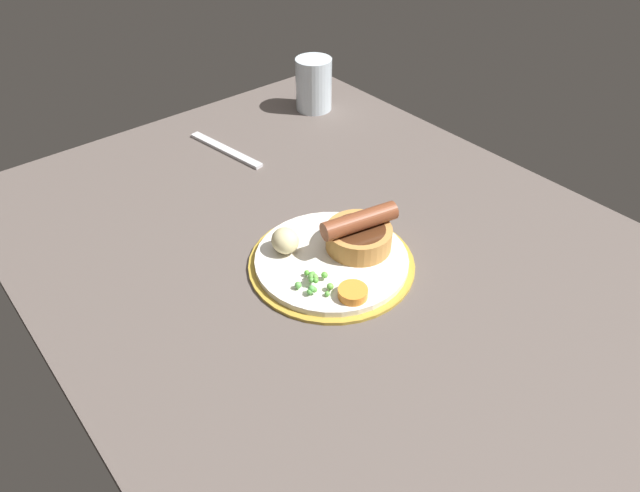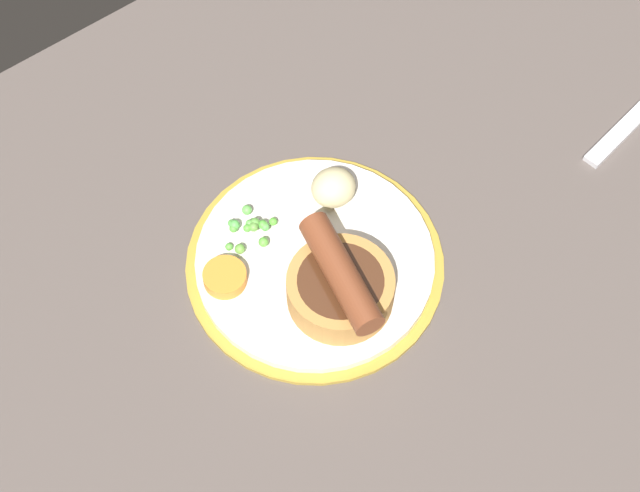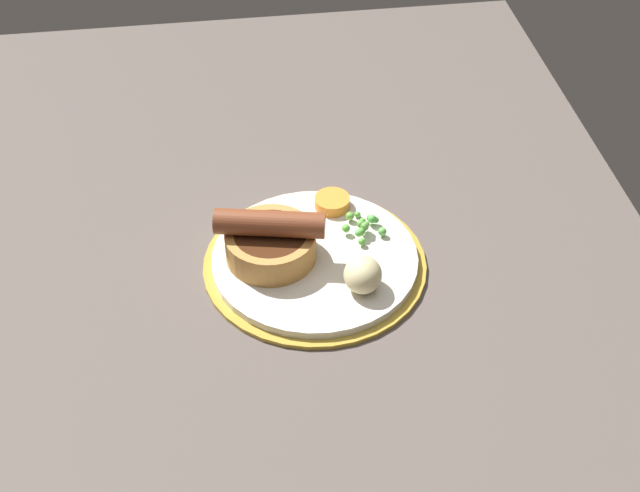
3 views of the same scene
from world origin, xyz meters
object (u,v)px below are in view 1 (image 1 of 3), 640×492
at_px(dinner_plate, 332,262).
at_px(pea_pile, 314,281).
at_px(drinking_glass, 314,84).
at_px(sausage_pudding, 359,234).
at_px(potato_chunk_0, 285,241).
at_px(carrot_slice_3, 353,293).
at_px(fork, 226,150).

bearing_deg(dinner_plate, pea_pile, -61.61).
distance_m(pea_pile, drinking_glass, 0.55).
bearing_deg(pea_pile, sausage_pudding, 103.47).
relative_size(dinner_plate, pea_pile, 4.35).
bearing_deg(sausage_pudding, potato_chunk_0, 157.61).
height_order(carrot_slice_3, fork, carrot_slice_3).
height_order(potato_chunk_0, fork, potato_chunk_0).
bearing_deg(sausage_pudding, drinking_glass, 70.39).
bearing_deg(fork, drinking_glass, 88.99).
distance_m(potato_chunk_0, fork, 0.33).
distance_m(sausage_pudding, pea_pile, 0.10).
relative_size(sausage_pudding, potato_chunk_0, 2.76).
bearing_deg(pea_pile, potato_chunk_0, 169.47).
bearing_deg(pea_pile, fork, 164.13).
xyz_separation_m(carrot_slice_3, drinking_glass, (-0.48, 0.32, 0.03)).
xyz_separation_m(potato_chunk_0, drinking_glass, (-0.35, 0.33, 0.02)).
bearing_deg(potato_chunk_0, carrot_slice_3, 4.84).
bearing_deg(dinner_plate, sausage_pudding, 82.16).
xyz_separation_m(sausage_pudding, fork, (-0.37, 0.01, -0.03)).
bearing_deg(drinking_glass, fork, -81.96).
distance_m(sausage_pudding, drinking_glass, 0.48).
height_order(sausage_pudding, carrot_slice_3, sausage_pudding).
relative_size(pea_pile, carrot_slice_3, 1.38).
distance_m(carrot_slice_3, fork, 0.45).
xyz_separation_m(sausage_pudding, carrot_slice_3, (0.07, -0.07, -0.02)).
bearing_deg(dinner_plate, fork, 171.23).
bearing_deg(potato_chunk_0, drinking_glass, 136.05).
xyz_separation_m(dinner_plate, potato_chunk_0, (-0.05, -0.04, 0.03)).
relative_size(sausage_pudding, carrot_slice_3, 2.95).
bearing_deg(sausage_pudding, fork, 100.15).
bearing_deg(carrot_slice_3, drinking_glass, 145.79).
bearing_deg(sausage_pudding, pea_pile, -154.60).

